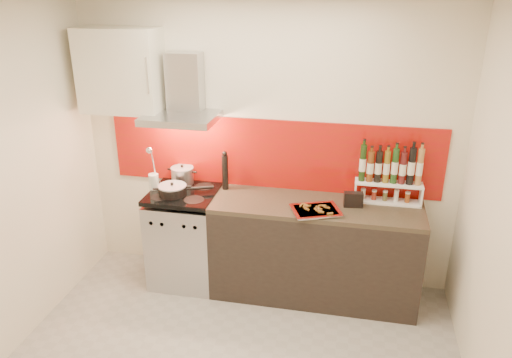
% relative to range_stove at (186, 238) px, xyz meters
% --- Properties ---
extents(back_wall, '(3.40, 0.02, 2.60)m').
position_rel_range_stove_xyz_m(back_wall, '(0.70, 0.30, 0.86)').
color(back_wall, silver).
rests_on(back_wall, ground).
extents(right_wall, '(0.02, 2.80, 2.60)m').
position_rel_range_stove_xyz_m(right_wall, '(2.40, -1.10, 0.86)').
color(right_wall, silver).
rests_on(right_wall, ground).
extents(backsplash, '(3.00, 0.02, 0.64)m').
position_rel_range_stove_xyz_m(backsplash, '(0.75, 0.29, 0.78)').
color(backsplash, '#9A1B08').
rests_on(backsplash, back_wall).
extents(range_stove, '(0.60, 0.60, 0.91)m').
position_rel_range_stove_xyz_m(range_stove, '(0.00, 0.00, 0.00)').
color(range_stove, '#B7B7BA').
rests_on(range_stove, ground).
extents(counter, '(1.80, 0.60, 0.90)m').
position_rel_range_stove_xyz_m(counter, '(1.20, 0.00, 0.01)').
color(counter, black).
rests_on(counter, ground).
extents(range_hood, '(0.62, 0.50, 0.61)m').
position_rel_range_stove_xyz_m(range_hood, '(0.00, 0.14, 1.30)').
color(range_hood, '#B7B7BA').
rests_on(range_hood, back_wall).
extents(upper_cabinet, '(0.70, 0.35, 0.72)m').
position_rel_range_stove_xyz_m(upper_cabinet, '(-0.55, 0.13, 1.51)').
color(upper_cabinet, silver).
rests_on(upper_cabinet, back_wall).
extents(stock_pot, '(0.21, 0.21, 0.18)m').
position_rel_range_stove_xyz_m(stock_pot, '(-0.07, 0.19, 0.55)').
color(stock_pot, '#B7B7BA').
rests_on(stock_pot, range_stove).
extents(saute_pan, '(0.47, 0.27, 0.12)m').
position_rel_range_stove_xyz_m(saute_pan, '(-0.06, -0.08, 0.51)').
color(saute_pan, black).
rests_on(saute_pan, range_stove).
extents(utensil_jar, '(0.09, 0.14, 0.43)m').
position_rel_range_stove_xyz_m(utensil_jar, '(-0.28, 0.01, 0.59)').
color(utensil_jar, silver).
rests_on(utensil_jar, range_stove).
extents(pepper_mill, '(0.06, 0.06, 0.36)m').
position_rel_range_stove_xyz_m(pepper_mill, '(0.35, 0.16, 0.64)').
color(pepper_mill, black).
rests_on(pepper_mill, counter).
extents(step_shelf, '(0.57, 0.15, 0.51)m').
position_rel_range_stove_xyz_m(step_shelf, '(1.79, 0.17, 0.70)').
color(step_shelf, white).
rests_on(step_shelf, counter).
extents(caddy_box, '(0.17, 0.09, 0.14)m').
position_rel_range_stove_xyz_m(caddy_box, '(1.50, 0.02, 0.52)').
color(caddy_box, black).
rests_on(caddy_box, counter).
extents(baking_tray, '(0.47, 0.42, 0.03)m').
position_rel_range_stove_xyz_m(baking_tray, '(1.21, -0.15, 0.47)').
color(baking_tray, silver).
rests_on(baking_tray, counter).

